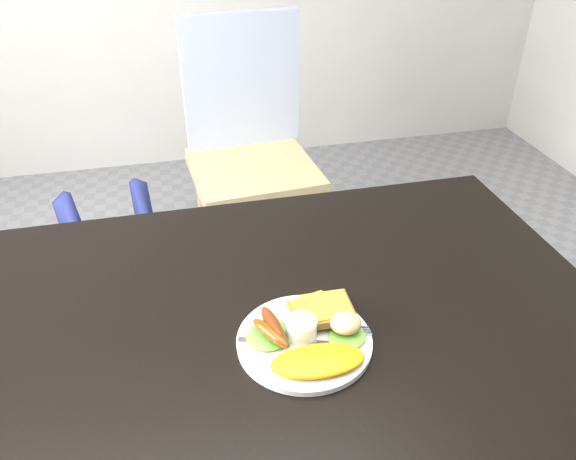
# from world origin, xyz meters

# --- Properties ---
(dining_table) EXTENTS (1.20, 0.80, 0.04)m
(dining_table) POSITION_xyz_m (0.00, 0.00, 0.73)
(dining_table) COLOR black
(dining_table) RESTS_ON ground
(dining_chair) EXTENTS (0.48, 0.48, 0.05)m
(dining_chair) POSITION_xyz_m (0.14, 1.13, 0.45)
(dining_chair) COLOR tan
(dining_chair) RESTS_ON ground
(person) EXTENTS (0.70, 0.57, 1.67)m
(person) POSITION_xyz_m (-0.20, 0.63, 0.83)
(person) COLOR navy
(person) RESTS_ON ground
(plate) EXTENTS (0.23, 0.23, 0.01)m
(plate) POSITION_xyz_m (0.02, -0.09, 0.76)
(plate) COLOR white
(plate) RESTS_ON dining_table
(lettuce_left) EXTENTS (0.10, 0.10, 0.01)m
(lettuce_left) POSITION_xyz_m (-0.04, -0.07, 0.77)
(lettuce_left) COLOR green
(lettuce_left) RESTS_ON plate
(lettuce_right) EXTENTS (0.08, 0.08, 0.01)m
(lettuce_right) POSITION_xyz_m (0.09, -0.11, 0.77)
(lettuce_right) COLOR #519237
(lettuce_right) RESTS_ON plate
(omelette) EXTENTS (0.16, 0.08, 0.02)m
(omelette) POSITION_xyz_m (0.02, -0.15, 0.77)
(omelette) COLOR yellow
(omelette) RESTS_ON plate
(sausage_a) EXTENTS (0.06, 0.09, 0.02)m
(sausage_a) POSITION_xyz_m (-0.04, -0.09, 0.78)
(sausage_a) COLOR #673305
(sausage_a) RESTS_ON lettuce_left
(sausage_b) EXTENTS (0.04, 0.10, 0.02)m
(sausage_b) POSITION_xyz_m (-0.03, -0.07, 0.78)
(sausage_b) COLOR #6B250A
(sausage_b) RESTS_ON lettuce_left
(ramekin) EXTENTS (0.06, 0.06, 0.03)m
(ramekin) POSITION_xyz_m (0.02, -0.08, 0.78)
(ramekin) COLOR white
(ramekin) RESTS_ON plate
(toast_a) EXTENTS (0.09, 0.09, 0.01)m
(toast_a) POSITION_xyz_m (0.05, -0.03, 0.77)
(toast_a) COLOR #92591A
(toast_a) RESTS_ON plate
(toast_b) EXTENTS (0.08, 0.08, 0.01)m
(toast_b) POSITION_xyz_m (0.07, -0.05, 0.78)
(toast_b) COLOR brown
(toast_b) RESTS_ON toast_a
(potato_salad) EXTENTS (0.05, 0.05, 0.03)m
(potato_salad) POSITION_xyz_m (0.09, -0.09, 0.79)
(potato_salad) COLOR #CFB68D
(potato_salad) RESTS_ON lettuce_right
(fork) EXTENTS (0.16, 0.06, 0.00)m
(fork) POSITION_xyz_m (-0.01, -0.09, 0.76)
(fork) COLOR #ADAFB7
(fork) RESTS_ON plate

